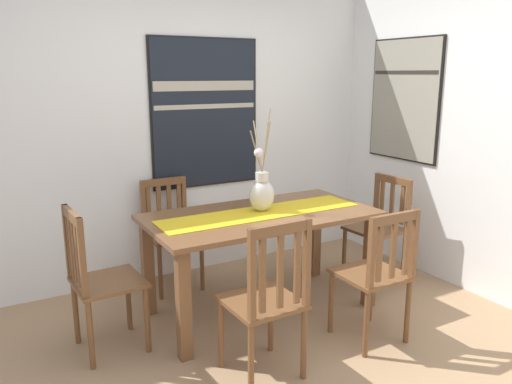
% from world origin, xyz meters
% --- Properties ---
extents(ground_plane, '(6.40, 6.40, 0.03)m').
position_xyz_m(ground_plane, '(0.00, 0.00, -0.01)').
color(ground_plane, '#A37F5B').
extents(wall_back, '(6.40, 0.12, 2.70)m').
position_xyz_m(wall_back, '(0.00, 1.86, 1.35)').
color(wall_back, white).
rests_on(wall_back, ground_plane).
extents(dining_table, '(1.69, 0.87, 0.77)m').
position_xyz_m(dining_table, '(0.13, 0.78, 0.65)').
color(dining_table, brown).
rests_on(dining_table, ground_plane).
extents(table_runner, '(1.55, 0.36, 0.01)m').
position_xyz_m(table_runner, '(0.13, 0.78, 0.77)').
color(table_runner, gold).
rests_on(table_runner, dining_table).
extents(centerpiece_vase, '(0.21, 0.27, 0.76)m').
position_xyz_m(centerpiece_vase, '(0.16, 0.83, 0.92)').
color(centerpiece_vase, silver).
rests_on(centerpiece_vase, dining_table).
extents(chair_0, '(0.45, 0.45, 0.91)m').
position_xyz_m(chair_0, '(1.32, 0.79, 0.48)').
color(chair_0, brown).
rests_on(chair_0, ground_plane).
extents(chair_1, '(0.44, 0.44, 0.97)m').
position_xyz_m(chair_1, '(-1.07, 0.79, 0.51)').
color(chair_1, brown).
rests_on(chair_1, ground_plane).
extents(chair_2, '(0.42, 0.42, 0.93)m').
position_xyz_m(chair_2, '(0.55, 0.00, 0.49)').
color(chair_2, brown).
rests_on(chair_2, ground_plane).
extents(chair_3, '(0.43, 0.43, 0.99)m').
position_xyz_m(chair_3, '(-0.29, -0.00, 0.50)').
color(chair_3, brown).
rests_on(chair_3, ground_plane).
extents(chair_4, '(0.42, 0.42, 0.91)m').
position_xyz_m(chair_4, '(-0.30, 1.57, 0.49)').
color(chair_4, brown).
rests_on(chair_4, ground_plane).
extents(painting_on_back_wall, '(1.01, 0.05, 1.29)m').
position_xyz_m(painting_on_back_wall, '(0.14, 1.79, 1.43)').
color(painting_on_back_wall, black).
extents(painting_on_side_wall, '(0.05, 0.81, 1.09)m').
position_xyz_m(painting_on_side_wall, '(1.79, 1.06, 1.54)').
color(painting_on_side_wall, black).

